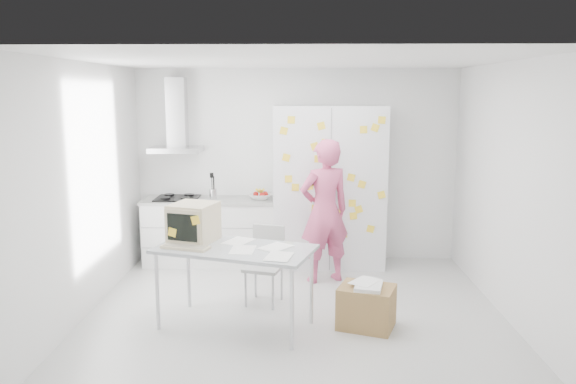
{
  "coord_description": "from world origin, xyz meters",
  "views": [
    {
      "loc": [
        0.06,
        -5.89,
        2.39
      ],
      "look_at": [
        -0.09,
        0.7,
        1.2
      ],
      "focal_mm": 35.0,
      "sensor_mm": 36.0,
      "label": 1
    }
  ],
  "objects_px": {
    "desk": "(208,234)",
    "chair": "(266,260)",
    "cardboard_box": "(366,306)",
    "person": "(325,211)"
  },
  "relations": [
    {
      "from": "chair",
      "to": "cardboard_box",
      "type": "height_order",
      "value": "chair"
    },
    {
      "from": "cardboard_box",
      "to": "person",
      "type": "bearing_deg",
      "value": 104.78
    },
    {
      "from": "person",
      "to": "chair",
      "type": "relative_size",
      "value": 2.07
    },
    {
      "from": "desk",
      "to": "chair",
      "type": "relative_size",
      "value": 1.96
    },
    {
      "from": "desk",
      "to": "cardboard_box",
      "type": "relative_size",
      "value": 2.63
    },
    {
      "from": "person",
      "to": "chair",
      "type": "distance_m",
      "value": 1.09
    },
    {
      "from": "desk",
      "to": "cardboard_box",
      "type": "xyz_separation_m",
      "value": [
        1.63,
        -0.13,
        -0.72
      ]
    },
    {
      "from": "cardboard_box",
      "to": "desk",
      "type": "bearing_deg",
      "value": 175.51
    },
    {
      "from": "desk",
      "to": "chair",
      "type": "distance_m",
      "value": 0.91
    },
    {
      "from": "person",
      "to": "chair",
      "type": "xyz_separation_m",
      "value": [
        -0.7,
        -0.73,
        -0.41
      ]
    }
  ]
}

